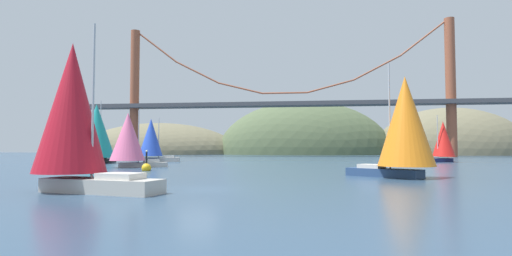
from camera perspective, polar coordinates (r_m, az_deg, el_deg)
ground_plane at (r=26.12m, az=-8.29°, el=-8.64°), size 360.00×360.00×0.00m
headland_right at (r=168.58m, az=25.83°, el=-3.44°), size 56.76×44.00×35.67m
headland_center at (r=160.05m, az=6.75°, el=-3.75°), size 68.93×44.00×42.40m
headland_left at (r=171.64m, az=-13.75°, el=-3.63°), size 68.77×44.00×25.82m
suspension_bridge at (r=121.15m, az=4.09°, el=4.27°), size 131.16×6.00×40.24m
sailboat_pink_spinnaker at (r=56.31m, az=-17.68°, el=-1.37°), size 8.07×6.49×7.78m
sailboat_teal_sail at (r=72.71m, az=-21.77°, el=-0.52°), size 6.85×10.17×10.78m
sailboat_crimson_sail at (r=26.96m, az=-24.47°, el=1.82°), size 8.82×5.12×10.20m
sailboat_blue_spinnaker at (r=77.35m, az=-14.63°, el=-1.50°), size 8.06×5.32×8.28m
sailboat_orange_sail at (r=37.63m, az=20.36°, el=0.56°), size 8.43×7.78×10.37m
sailboat_red_spinnaker at (r=82.26m, az=25.03°, el=-1.68°), size 8.10×6.79×8.70m
channel_buoy at (r=48.09m, az=-15.35°, el=-5.45°), size 1.10×1.10×2.64m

